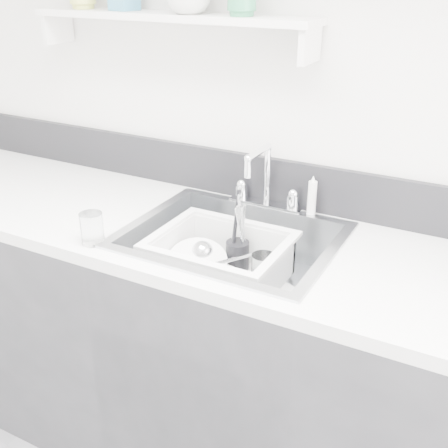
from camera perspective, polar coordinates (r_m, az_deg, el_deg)
The scene contains 13 objects.
counter_run at distance 1.96m, azimuth 0.71°, elevation -13.38°, with size 3.20×0.62×0.92m.
backsplash at distance 1.93m, azimuth 4.91°, elevation 4.40°, with size 3.20×0.02×0.16m, color black.
sink at distance 1.75m, azimuth 0.78°, elevation -3.84°, with size 0.64×0.52×0.20m, color silver, non-canonical shape.
faucet at distance 1.89m, azimuth 4.25°, elevation 3.35°, with size 0.26×0.18×0.23m.
side_sprayer at distance 1.84m, azimuth 8.93°, elevation 2.83°, with size 0.03×0.03×0.14m, color white.
wall_shelf at distance 1.92m, azimuth -5.61°, elevation 20.02°, with size 1.00×0.16×0.12m.
wash_tub at distance 1.75m, azimuth -0.38°, elevation -3.80°, with size 0.41×0.33×0.16m, color white, non-canonical shape.
plate_stack at distance 1.79m, azimuth -2.45°, elevation -4.56°, with size 0.23×0.23×0.09m.
utensil_cup at distance 1.82m, azimuth 1.37°, elevation -2.93°, with size 0.08×0.08×0.26m.
ladle at distance 1.78m, azimuth -0.53°, elevation -4.15°, with size 0.29×0.10×0.08m, color silver, non-canonical shape.
tumbler_in_tub at distance 1.73m, azimuth 4.00°, elevation -4.75°, with size 0.07×0.07×0.11m, color white.
tumbler_counter at distance 1.69m, azimuth -13.27°, elevation -0.44°, with size 0.07×0.07×0.10m, color white.
bowl_small at distance 1.68m, azimuth 2.52°, elevation -7.02°, with size 0.10×0.10×0.03m, color white.
Camera 1 is at (0.70, -0.17, 1.67)m, focal length 45.00 mm.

